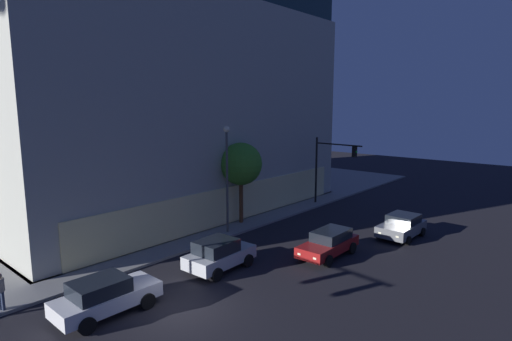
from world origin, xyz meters
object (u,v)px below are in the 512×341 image
(modern_building, at_px, (136,100))
(pedestrian_waiting, at_px, (0,288))
(car_red, at_px, (329,243))
(car_grey, at_px, (402,226))
(street_lamp_sidewalk, at_px, (227,166))
(car_white, at_px, (105,296))
(car_silver, at_px, (219,254))
(traffic_light_far_corner, at_px, (330,161))
(sidewalk_tree, at_px, (241,164))

(modern_building, bearing_deg, pedestrian_waiting, -138.52)
(car_red, distance_m, car_grey, 6.71)
(pedestrian_waiting, xyz_separation_m, car_red, (15.30, -7.21, -0.32))
(street_lamp_sidewalk, relative_size, car_red, 1.64)
(car_white, distance_m, car_red, 12.91)
(car_white, relative_size, car_silver, 1.10)
(street_lamp_sidewalk, xyz_separation_m, car_grey, (7.35, -9.59, -4.08))
(car_grey, bearing_deg, pedestrian_waiting, 157.23)
(traffic_light_far_corner, height_order, car_silver, traffic_light_far_corner)
(traffic_light_far_corner, distance_m, car_grey, 9.83)
(traffic_light_far_corner, xyz_separation_m, car_grey, (-4.16, -8.24, -3.37))
(traffic_light_far_corner, bearing_deg, pedestrian_waiting, 178.06)
(traffic_light_far_corner, xyz_separation_m, car_white, (-22.96, -2.63, -3.31))
(car_white, bearing_deg, traffic_light_far_corner, 6.54)
(car_grey, bearing_deg, modern_building, 102.58)
(car_silver, xyz_separation_m, car_red, (5.75, -3.51, -0.06))
(street_lamp_sidewalk, relative_size, car_grey, 1.82)
(sidewalk_tree, bearing_deg, street_lamp_sidewalk, -159.45)
(sidewalk_tree, height_order, car_grey, sidewalk_tree)
(street_lamp_sidewalk, bearing_deg, car_silver, -139.28)
(modern_building, distance_m, car_silver, 21.32)
(modern_building, xyz_separation_m, car_grey, (5.28, -23.66, -8.71))
(sidewalk_tree, distance_m, car_grey, 12.22)
(street_lamp_sidewalk, bearing_deg, modern_building, 81.65)
(modern_building, relative_size, street_lamp_sidewalk, 3.93)
(sidewalk_tree, relative_size, car_grey, 1.49)
(street_lamp_sidewalk, bearing_deg, car_red, -83.20)
(car_white, distance_m, car_silver, 6.62)
(traffic_light_far_corner, xyz_separation_m, sidewalk_tree, (-9.16, 2.22, 0.48))
(car_silver, bearing_deg, car_red, -31.42)
(modern_building, bearing_deg, car_grey, -77.42)
(car_silver, bearing_deg, car_grey, -23.99)
(traffic_light_far_corner, bearing_deg, sidewalk_tree, 166.36)
(sidewalk_tree, distance_m, car_red, 9.48)
(pedestrian_waiting, bearing_deg, sidewalk_tree, 4.60)
(car_grey, bearing_deg, traffic_light_far_corner, 63.23)
(car_silver, bearing_deg, car_white, 178.37)
(modern_building, height_order, sidewalk_tree, modern_building)
(traffic_light_far_corner, xyz_separation_m, car_silver, (-16.34, -2.82, -3.27))
(street_lamp_sidewalk, height_order, sidewalk_tree, street_lamp_sidewalk)
(pedestrian_waiting, height_order, car_grey, pedestrian_waiting)
(car_red, bearing_deg, car_grey, -16.53)
(traffic_light_far_corner, height_order, car_white, traffic_light_far_corner)
(sidewalk_tree, distance_m, pedestrian_waiting, 17.14)
(sidewalk_tree, distance_m, car_silver, 9.55)
(car_white, bearing_deg, pedestrian_waiting, 129.85)
(sidewalk_tree, bearing_deg, traffic_light_far_corner, -13.64)
(modern_building, xyz_separation_m, traffic_light_far_corner, (9.44, -15.42, -5.34))
(car_silver, xyz_separation_m, car_grey, (12.19, -5.42, -0.10))
(street_lamp_sidewalk, bearing_deg, sidewalk_tree, 20.55)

